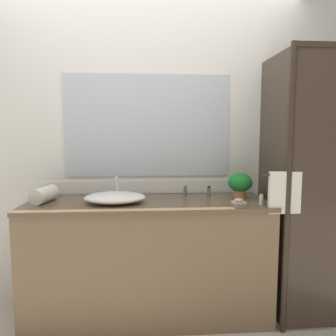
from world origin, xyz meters
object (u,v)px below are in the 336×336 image
object	(u,v)px
sink_basin	(115,198)
amenity_bottle_shampoo	(261,199)
faucet	(117,191)
potted_plant	(240,184)
soap_dish	(239,201)
amenity_bottle_body_wash	(209,191)
rolled_towel_near_edge	(44,195)
amenity_bottle_conditioner	(185,190)

from	to	relation	value
sink_basin	amenity_bottle_shampoo	bearing A→B (deg)	-6.89
sink_basin	amenity_bottle_shampoo	world-z (taller)	sink_basin
faucet	potted_plant	distance (m)	0.96
soap_dish	amenity_bottle_shampoo	distance (m)	0.16
potted_plant	amenity_bottle_shampoo	world-z (taller)	potted_plant
sink_basin	amenity_bottle_shampoo	size ratio (longest dim) A/B	6.05
faucet	amenity_bottle_body_wash	xyz separation A→B (m)	(0.73, 0.02, -0.02)
amenity_bottle_shampoo	rolled_towel_near_edge	xyz separation A→B (m)	(-1.57, 0.18, 0.02)
potted_plant	rolled_towel_near_edge	size ratio (longest dim) A/B	0.84
soap_dish	amenity_bottle_body_wash	world-z (taller)	amenity_bottle_body_wash
amenity_bottle_shampoo	amenity_bottle_conditioner	size ratio (longest dim) A/B	0.78
faucet	amenity_bottle_body_wash	size ratio (longest dim) A/B	2.13
soap_dish	rolled_towel_near_edge	world-z (taller)	rolled_towel_near_edge
faucet	amenity_bottle_conditioner	bearing A→B (deg)	5.14
sink_basin	soap_dish	world-z (taller)	sink_basin
potted_plant	soap_dish	xyz separation A→B (m)	(-0.06, -0.18, -0.10)
amenity_bottle_body_wash	amenity_bottle_shampoo	size ratio (longest dim) A/B	1.11
soap_dish	sink_basin	bearing A→B (deg)	174.62
amenity_bottle_body_wash	rolled_towel_near_edge	distance (m)	1.26
faucet	amenity_bottle_body_wash	world-z (taller)	faucet
sink_basin	amenity_bottle_body_wash	size ratio (longest dim) A/B	5.46
amenity_bottle_conditioner	rolled_towel_near_edge	world-z (taller)	rolled_towel_near_edge
potted_plant	amenity_bottle_conditioner	world-z (taller)	potted_plant
amenity_bottle_body_wash	amenity_bottle_conditioner	xyz separation A→B (m)	(-0.19, 0.03, 0.01)
sink_basin	soap_dish	distance (m)	0.90
amenity_bottle_shampoo	amenity_bottle_conditioner	distance (m)	0.62
soap_dish	amenity_bottle_conditioner	size ratio (longest dim) A/B	1.05
sink_basin	rolled_towel_near_edge	distance (m)	0.52
faucet	amenity_bottle_shampoo	world-z (taller)	faucet
faucet	amenity_bottle_body_wash	bearing A→B (deg)	1.41
sink_basin	faucet	world-z (taller)	faucet
amenity_bottle_conditioner	amenity_bottle_shampoo	bearing A→B (deg)	-35.01
amenity_bottle_conditioner	sink_basin	bearing A→B (deg)	-157.49
amenity_bottle_conditioner	rolled_towel_near_edge	bearing A→B (deg)	-170.55
soap_dish	amenity_bottle_body_wash	size ratio (longest dim) A/B	1.22
amenity_bottle_shampoo	amenity_bottle_conditioner	world-z (taller)	amenity_bottle_conditioner
amenity_bottle_body_wash	amenity_bottle_conditioner	size ratio (longest dim) A/B	0.86
sink_basin	soap_dish	xyz separation A→B (m)	(0.90, -0.08, -0.02)
potted_plant	sink_basin	bearing A→B (deg)	-174.10
sink_basin	amenity_bottle_conditioner	distance (m)	0.59
potted_plant	soap_dish	world-z (taller)	potted_plant
potted_plant	amenity_bottle_conditioner	distance (m)	0.44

